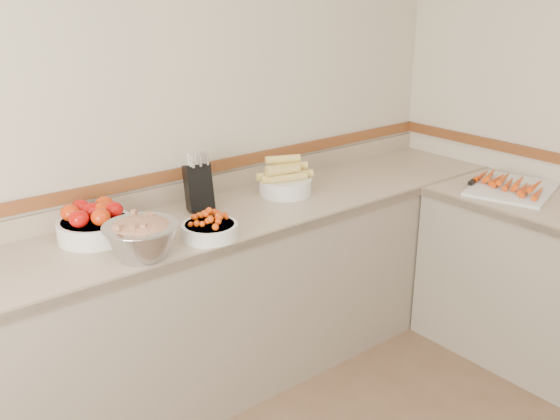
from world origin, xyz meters
TOP-DOWN VIEW (x-y plane):
  - back_wall at (0.00, 2.00)m, footprint 4.00×0.00m
  - counter_back at (0.00, 1.68)m, footprint 4.00×0.65m
  - knife_block at (0.21, 1.83)m, footprint 0.16×0.18m
  - tomato_bowl at (-0.34, 1.79)m, footprint 0.33×0.33m
  - cherry_tomato_bowl at (0.06, 1.48)m, footprint 0.25×0.25m
  - corn_bowl at (0.70, 1.74)m, footprint 0.31×0.28m
  - rhubarb_bowl at (-0.28, 1.47)m, footprint 0.31×0.31m
  - cutting_board at (1.72, 1.03)m, footprint 0.61×0.53m

SIDE VIEW (x-z plane):
  - counter_back at x=0.00m, z-range -0.09..0.99m
  - cutting_board at x=1.72m, z-range 0.89..0.96m
  - cherry_tomato_bowl at x=0.06m, z-range 0.88..1.02m
  - corn_bowl at x=0.70m, z-range 0.87..1.07m
  - tomato_bowl at x=-0.34m, z-range 0.89..1.05m
  - rhubarb_bowl at x=-0.28m, z-range 0.90..1.08m
  - knife_block at x=0.21m, z-range 0.87..1.17m
  - back_wall at x=0.00m, z-range -0.70..3.30m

